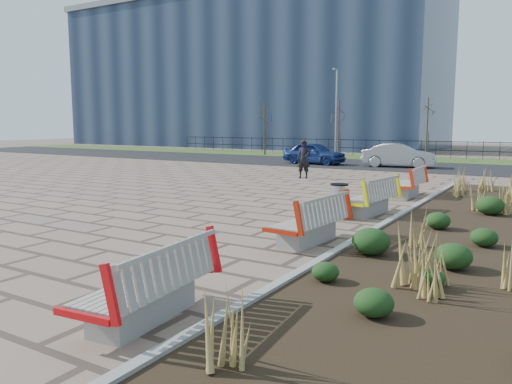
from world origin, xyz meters
The scene contains 19 objects.
ground centered at (0.00, 0.00, 0.00)m, with size 120.00×120.00×0.00m, color #776052.
planting_bed centered at (6.25, 5.00, 0.05)m, with size 4.50×18.00×0.10m, color black.
planting_curb centered at (3.92, 5.00, 0.07)m, with size 0.16×18.00×0.15m, color gray.
grass_verge_far centered at (0.00, 28.00, 0.02)m, with size 80.00×5.00×0.04m, color #33511E.
road centered at (0.00, 22.00, 0.01)m, with size 80.00×7.00×0.02m, color black.
bench_a centered at (3.00, -2.16, 0.50)m, with size 0.90×2.10×1.00m, color red, non-canonical shape.
bench_b centered at (3.00, 2.55, 0.50)m, with size 0.90×2.10×1.00m, color #AA1F0B, non-canonical shape.
bench_c centered at (3.00, 6.30, 0.50)m, with size 0.90×2.10×1.00m, color yellow, non-canonical shape.
bench_d centered at (3.00, 10.20, 0.50)m, with size 0.90×2.10×1.00m, color red, non-canonical shape.
litter_bin centered at (2.56, 5.36, 0.45)m, with size 0.44×0.44×0.89m, color #B2B2B7.
pedestrian centered at (-2.40, 13.52, 0.84)m, with size 0.61×0.40×1.68m, color black.
car_blue centered at (-5.18, 20.72, 0.66)m, with size 1.52×3.78×1.29m, color navy.
car_silver centered at (-0.27, 21.17, 0.67)m, with size 1.37×3.92×1.29m, color gray.
tree_a centered at (-12.00, 26.50, 2.04)m, with size 1.40×1.40×4.00m, color #4C3D2D, non-canonical shape.
tree_b centered at (-6.00, 26.50, 2.04)m, with size 1.40×1.40×4.00m, color #4C3D2D, non-canonical shape.
tree_c centered at (0.00, 26.50, 2.04)m, with size 1.40×1.40×4.00m, color #4C3D2D, non-canonical shape.
lamp_west centered at (-6.00, 26.00, 3.04)m, with size 0.24×0.60×6.00m, color gray, non-canonical shape.
railing_fence centered at (0.00, 29.50, 0.64)m, with size 44.00×0.10×1.20m, color black, non-canonical shape.
building_glass centered at (-22.00, 40.00, 7.50)m, with size 40.00×14.00×15.00m, color #192338.
Camera 1 is at (7.28, -6.52, 2.45)m, focal length 35.00 mm.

